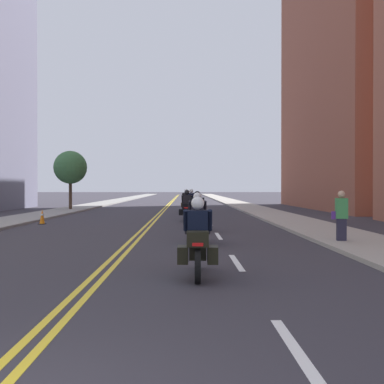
% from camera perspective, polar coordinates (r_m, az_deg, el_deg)
% --- Properties ---
extents(ground_plane, '(264.00, 264.00, 0.00)m').
position_cam_1_polar(ground_plane, '(51.02, -2.73, -1.44)').
color(ground_plane, '#312E36').
extents(sidewalk_left, '(2.76, 144.00, 0.12)m').
position_cam_1_polar(sidewalk_left, '(51.76, -10.71, -1.35)').
color(sidewalk_left, gray).
rests_on(sidewalk_left, ground).
extents(sidewalk_right, '(2.76, 144.00, 0.12)m').
position_cam_1_polar(sidewalk_right, '(51.28, 5.34, -1.36)').
color(sidewalk_right, '#9C958B').
rests_on(sidewalk_right, ground).
extents(centreline_yellow_inner, '(0.12, 132.00, 0.01)m').
position_cam_1_polar(centreline_yellow_inner, '(51.02, -2.86, -1.43)').
color(centreline_yellow_inner, yellow).
rests_on(centreline_yellow_inner, ground).
extents(centreline_yellow_outer, '(0.12, 132.00, 0.01)m').
position_cam_1_polar(centreline_yellow_outer, '(51.01, -2.59, -1.43)').
color(centreline_yellow_outer, yellow).
rests_on(centreline_yellow_outer, ground).
extents(lane_dashes_white, '(0.14, 56.40, 0.01)m').
position_cam_1_polar(lane_dashes_white, '(32.03, 1.34, -2.60)').
color(lane_dashes_white, silver).
rests_on(lane_dashes_white, ground).
extents(building_right_1, '(7.16, 21.82, 27.73)m').
position_cam_1_polar(building_right_1, '(43.14, 18.70, 16.81)').
color(building_right_1, brown).
rests_on(building_right_1, ground).
extents(motorcycle_0, '(0.77, 2.10, 1.58)m').
position_cam_1_polar(motorcycle_0, '(9.23, 0.70, -6.33)').
color(motorcycle_0, black).
rests_on(motorcycle_0, ground).
extents(motorcycle_1, '(0.77, 2.15, 1.60)m').
position_cam_1_polar(motorcycle_1, '(14.72, 0.66, -3.77)').
color(motorcycle_1, black).
rests_on(motorcycle_1, ground).
extents(motorcycle_2, '(0.77, 2.23, 1.62)m').
position_cam_1_polar(motorcycle_2, '(19.05, 0.66, -2.75)').
color(motorcycle_2, black).
rests_on(motorcycle_2, ground).
extents(motorcycle_3, '(0.78, 2.27, 1.65)m').
position_cam_1_polar(motorcycle_3, '(24.68, -0.64, -2.04)').
color(motorcycle_3, black).
rests_on(motorcycle_3, ground).
extents(motorcycle_4, '(0.77, 2.17, 1.68)m').
position_cam_1_polar(motorcycle_4, '(29.76, -0.09, -1.56)').
color(motorcycle_4, black).
rests_on(motorcycle_4, ground).
extents(motorcycle_5, '(0.77, 2.28, 1.65)m').
position_cam_1_polar(motorcycle_5, '(34.41, -0.72, -1.30)').
color(motorcycle_5, black).
rests_on(motorcycle_5, ground).
extents(traffic_cone_0, '(0.32, 0.32, 0.73)m').
position_cam_1_polar(traffic_cone_0, '(23.64, -17.74, -2.86)').
color(traffic_cone_0, black).
rests_on(traffic_cone_0, ground).
extents(pedestrian_0, '(0.50, 0.26, 1.66)m').
position_cam_1_polar(pedestrian_0, '(15.20, 17.66, -2.88)').
color(pedestrian_0, '#262437').
rests_on(pedestrian_0, ground).
extents(street_tree_0, '(2.53, 2.53, 4.58)m').
position_cam_1_polar(street_tree_0, '(37.25, -14.56, 2.89)').
color(street_tree_0, '#473426').
rests_on(street_tree_0, ground).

